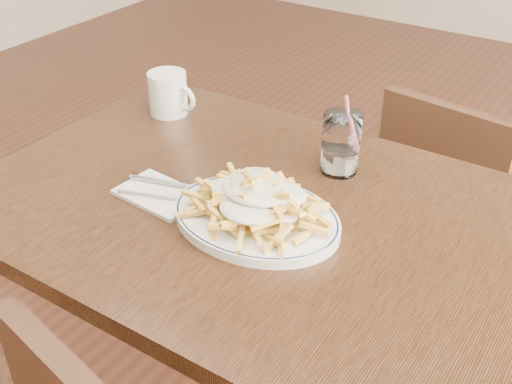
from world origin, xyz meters
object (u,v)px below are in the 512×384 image
Objects in this scene: coffee_mug at (169,93)px; water_glass at (341,147)px; chair_far at (446,204)px; fries_plate at (256,218)px; table at (264,239)px; loaded_fries at (256,195)px.

water_glass is at bearing -2.44° from coffee_mug.
water_glass is (-0.13, -0.47, 0.36)m from chair_far.
fries_plate is at bearing -102.93° from chair_far.
table is at bearing -28.04° from coffee_mug.
loaded_fries is at bearing -99.19° from water_glass.
table is at bearing -105.36° from water_glass.
water_glass is at bearing -105.00° from chair_far.
coffee_mug reaches higher than chair_far.
coffee_mug is at bearing 147.56° from fries_plate.
coffee_mug reaches higher than loaded_fries.
fries_plate is at bearing -99.19° from water_glass.
chair_far reaches higher than table.
loaded_fries is 2.18× the size of coffee_mug.
table is 0.51m from coffee_mug.
loaded_fries reaches higher than chair_far.
table is 0.74m from chair_far.
coffee_mug is (-0.45, 0.29, 0.04)m from fries_plate.
fries_plate is 1.37× the size of loaded_fries.
water_glass reaches higher than table.
fries_plate reaches higher than table.
loaded_fries is at bearing -32.44° from coffee_mug.
water_glass reaches higher than loaded_fries.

